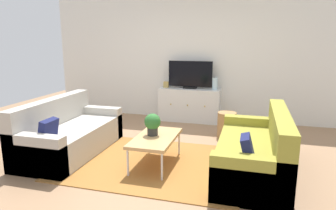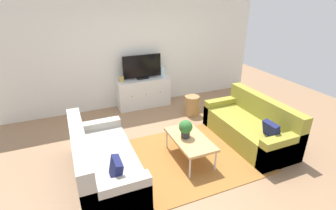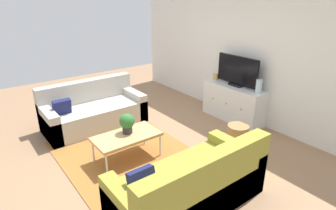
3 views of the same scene
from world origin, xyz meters
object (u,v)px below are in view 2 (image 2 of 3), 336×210
Objects in this scene: couch_right_side at (252,127)px; mantel_clock at (121,79)px; potted_plant at (186,128)px; flat_screen_tv at (142,67)px; tv_console at (143,93)px; wicker_basket at (192,105)px; coffee_table at (190,140)px; couch_left_side at (100,163)px; glass_vase at (163,71)px.

couch_right_side reaches higher than mantel_clock.
potted_plant is at bearing -178.66° from couch_right_side.
mantel_clock reaches higher than potted_plant.
flat_screen_tv is at bearing 89.09° from potted_plant.
couch_right_side is 2.76m from tv_console.
wicker_basket is at bearing -47.19° from flat_screen_tv.
wicker_basket is (0.88, -0.93, -0.13)m from tv_console.
flat_screen_tv is (0.04, 2.43, 0.41)m from potted_plant.
tv_console is at bearing 89.08° from potted_plant.
couch_right_side is 1.87× the size of coffee_table.
couch_left_side is at bearing -121.48° from flat_screen_tv.
glass_vase is at bearing -2.16° from flat_screen_tv.
couch_right_side is 1.48m from potted_plant.
glass_vase is (-0.88, 2.37, 0.56)m from couch_right_side.
tv_console is at bearing -90.00° from flat_screen_tv.
couch_left_side is at bearing 180.00° from couch_right_side.
potted_plant is (-1.45, -0.03, 0.31)m from couch_right_side.
glass_vase is 1.06m from mantel_clock.
flat_screen_tv is 2.04× the size of wicker_basket.
mantel_clock is at bearing 68.48° from couch_left_side.
coffee_table is 3.93× the size of glass_vase.
glass_vase is at bearing 0.00° from tv_console.
mantel_clock is (-0.49, 2.41, 0.18)m from potted_plant.
tv_console is 1.28m from wicker_basket.
potted_plant reaches higher than wicker_basket.
tv_console is 1.38× the size of flat_screen_tv.
mantel_clock is 1.77m from wicker_basket.
flat_screen_tv is at bearing 177.84° from glass_vase.
potted_plant is at bearing -90.92° from tv_console.
mantel_clock is (0.94, 2.37, 0.50)m from couch_left_side.
couch_left_side is 2.60m from mantel_clock.
couch_right_side is 1.54m from wicker_basket.
couch_right_side is at bearing 3.57° from coffee_table.
tv_console reaches higher than wicker_basket.
flat_screen_tv reaches higher than glass_vase.
couch_left_side reaches higher than coffee_table.
glass_vase is at bearing 110.33° from couch_right_side.
flat_screen_tv is at bearing 120.48° from couch_right_side.
tv_console is 5.14× the size of glass_vase.
wicker_basket is (0.35, -0.93, -0.61)m from glass_vase.
mantel_clock is at bearing 180.00° from glass_vase.
potted_plant is at bearing -121.80° from wicker_basket.
wicker_basket reaches higher than coffee_table.
coffee_table is (-1.39, -0.09, 0.11)m from couch_right_side.
couch_left_side is 2.79m from tv_console.
glass_vase reaches higher than mantel_clock.
tv_console is at bearing 58.31° from couch_left_side.
coffee_table is (1.49, -0.09, 0.11)m from couch_left_side.
mantel_clock is at bearing 129.23° from couch_right_side.
mantel_clock reaches higher than coffee_table.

